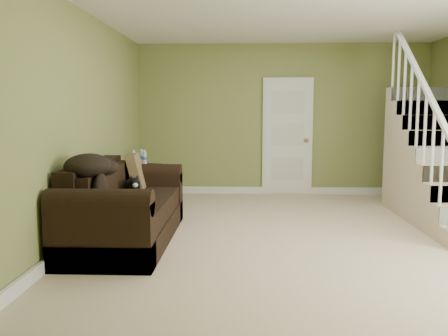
# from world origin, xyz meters

# --- Properties ---
(floor) EXTENTS (5.00, 5.50, 0.01)m
(floor) POSITION_xyz_m (0.00, 0.00, 0.00)
(floor) COLOR tan
(floor) RESTS_ON ground
(ceiling) EXTENTS (5.00, 5.50, 0.01)m
(ceiling) POSITION_xyz_m (0.00, 0.00, 2.60)
(ceiling) COLOR white
(ceiling) RESTS_ON wall_back
(wall_back) EXTENTS (5.00, 0.04, 2.60)m
(wall_back) POSITION_xyz_m (0.00, 2.75, 1.30)
(wall_back) COLOR olive
(wall_back) RESTS_ON floor
(wall_front) EXTENTS (5.00, 0.04, 2.60)m
(wall_front) POSITION_xyz_m (0.00, -2.75, 1.30)
(wall_front) COLOR olive
(wall_front) RESTS_ON floor
(wall_left) EXTENTS (0.04, 5.50, 2.60)m
(wall_left) POSITION_xyz_m (-2.50, 0.00, 1.30)
(wall_left) COLOR olive
(wall_left) RESTS_ON floor
(baseboard_back) EXTENTS (5.00, 0.04, 0.12)m
(baseboard_back) POSITION_xyz_m (0.00, 2.72, 0.06)
(baseboard_back) COLOR white
(baseboard_back) RESTS_ON floor
(baseboard_left) EXTENTS (0.04, 5.50, 0.12)m
(baseboard_left) POSITION_xyz_m (-2.47, 0.00, 0.06)
(baseboard_left) COLOR white
(baseboard_left) RESTS_ON floor
(door) EXTENTS (0.86, 0.12, 2.02)m
(door) POSITION_xyz_m (0.10, 2.71, 1.01)
(door) COLOR white
(door) RESTS_ON floor
(staircase) EXTENTS (1.00, 2.51, 2.82)m
(staircase) POSITION_xyz_m (1.99, 0.97, 0.64)
(staircase) COLOR tan
(staircase) RESTS_ON floor
(sofa) EXTENTS (0.97, 2.25, 0.89)m
(sofa) POSITION_xyz_m (-2.02, -0.38, 0.34)
(sofa) COLOR black
(sofa) RESTS_ON floor
(side_table) EXTENTS (0.67, 0.67, 0.86)m
(side_table) POSITION_xyz_m (-2.26, 1.70, 0.32)
(side_table) COLOR black
(side_table) RESTS_ON floor
(cat) EXTENTS (0.33, 0.50, 0.25)m
(cat) POSITION_xyz_m (-1.99, -0.04, 0.58)
(cat) COLOR black
(cat) RESTS_ON sofa
(banana) EXTENTS (0.14, 0.17, 0.05)m
(banana) POSITION_xyz_m (-1.85, -0.83, 0.51)
(banana) COLOR yellow
(banana) RESTS_ON sofa
(throw_pillow) EXTENTS (0.27, 0.49, 0.48)m
(throw_pillow) POSITION_xyz_m (-2.03, 0.41, 0.67)
(throw_pillow) COLOR #482C1C
(throw_pillow) RESTS_ON sofa
(throw_blanket) EXTENTS (0.60, 0.69, 0.24)m
(throw_blanket) POSITION_xyz_m (-2.21, -0.93, 0.92)
(throw_blanket) COLOR black
(throw_blanket) RESTS_ON sofa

